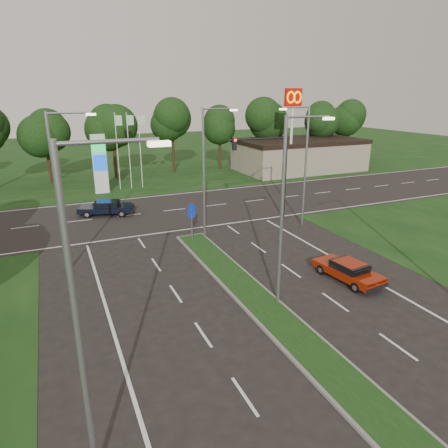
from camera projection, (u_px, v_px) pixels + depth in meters
name	position (u px, v px, depth m)	size (l,w,h in m)	color
ground	(346.00, 387.00, 14.12)	(160.00, 160.00, 0.00)	black
verge_far	(110.00, 160.00, 61.98)	(160.00, 50.00, 0.02)	black
cross_road	(164.00, 211.00, 35.00)	(160.00, 12.00, 0.02)	black
median_kerb	(285.00, 327.00, 17.58)	(2.00, 26.00, 0.12)	slate
commercial_building	(299.00, 155.00, 53.19)	(16.00, 9.00, 4.00)	gray
streetlight_median_near	(286.00, 204.00, 18.13)	(2.53, 0.22, 9.00)	gray
streetlight_median_far	(206.00, 168.00, 26.83)	(2.53, 0.22, 9.00)	gray
streetlight_left_near	(84.00, 308.00, 9.37)	(2.53, 0.22, 9.00)	gray
streetlight_left_far	(59.00, 186.00, 21.55)	(2.53, 0.22, 9.00)	gray
streetlight_right_far	(304.00, 161.00, 29.80)	(2.53, 0.22, 9.00)	gray
traffic_signal	(271.00, 164.00, 31.06)	(5.10, 0.42, 7.00)	black
median_signs	(192.00, 216.00, 27.85)	(1.16, 1.76, 2.38)	gray
gas_pylon	(102.00, 162.00, 40.43)	(5.80, 1.26, 8.00)	silver
mcdonalds_sign	(293.00, 110.00, 46.29)	(2.20, 0.47, 10.40)	silver
treeline_far	(125.00, 120.00, 46.77)	(6.00, 6.00, 9.90)	black
red_sedan	(348.00, 270.00, 21.97)	(2.08, 4.15, 1.10)	maroon
navy_sedan	(106.00, 208.00, 33.77)	(4.77, 3.16, 1.22)	black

